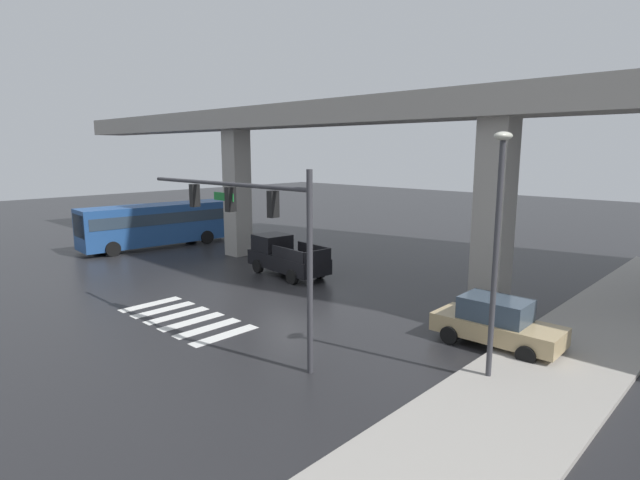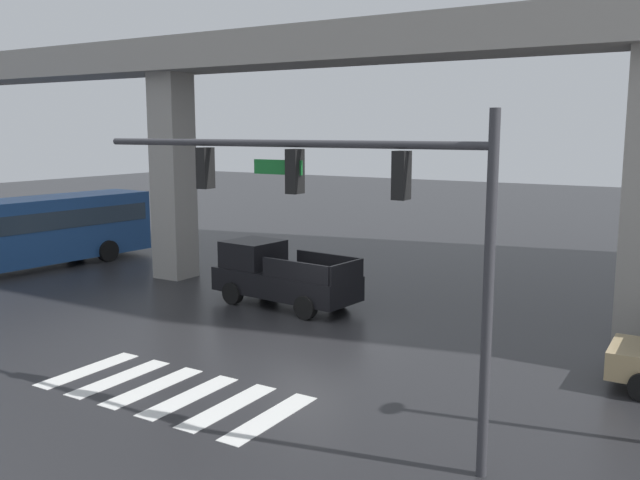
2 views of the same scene
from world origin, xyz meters
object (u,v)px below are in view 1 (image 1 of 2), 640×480
city_bus (160,222)px  sedan_tan (496,323)px  pickup_truck (285,257)px  street_lamp_near_corner (497,229)px  traffic_signal_mast (252,218)px

city_bus → sedan_tan: (25.38, -1.38, -0.87)m
city_bus → sedan_tan: city_bus is taller
pickup_truck → city_bus: size_ratio=0.48×
sedan_tan → street_lamp_near_corner: bearing=-69.6°
street_lamp_near_corner → pickup_truck: bearing=161.8°
pickup_truck → street_lamp_near_corner: bearing=-18.2°
pickup_truck → city_bus: (-12.48, -0.51, 0.73)m
pickup_truck → street_lamp_near_corner: street_lamp_near_corner is taller
pickup_truck → city_bus: 12.51m
street_lamp_near_corner → sedan_tan: bearing=110.4°
city_bus → street_lamp_near_corner: street_lamp_near_corner is taller
city_bus → sedan_tan: size_ratio=2.53×
pickup_truck → sedan_tan: size_ratio=1.21×
city_bus → pickup_truck: bearing=2.4°
pickup_truck → traffic_signal_mast: 11.12m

